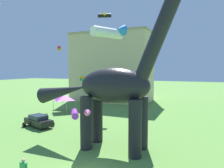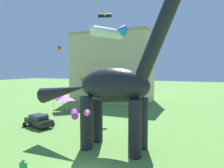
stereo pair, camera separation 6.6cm
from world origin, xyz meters
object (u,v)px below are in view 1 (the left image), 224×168
(dinosaur_sculpture, at_px, (113,86))
(kite_far_left, at_px, (59,49))
(parked_sedan_left, at_px, (38,121))
(kite_mid_left, at_px, (81,79))
(kite_mid_right, at_px, (104,15))
(kite_high_left, at_px, (110,32))
(festival_canopy_tent, at_px, (64,97))
(kite_high_right, at_px, (115,70))
(person_near_flyer, at_px, (24,168))
(kite_near_low, at_px, (78,114))

(dinosaur_sculpture, xyz_separation_m, kite_far_left, (-18.97, 16.77, 5.69))
(parked_sedan_left, distance_m, kite_mid_left, 14.99)
(kite_mid_left, distance_m, kite_mid_right, 12.61)
(kite_far_left, bearing_deg, kite_high_left, -42.56)
(kite_far_left, bearing_deg, kite_mid_right, -2.85)
(kite_high_left, bearing_deg, kite_mid_right, 116.82)
(dinosaur_sculpture, xyz_separation_m, festival_canopy_tent, (-14.31, 11.93, -3.41))
(parked_sedan_left, xyz_separation_m, kite_mid_right, (3.19, 13.40, 16.27))
(kite_high_right, distance_m, kite_far_left, 12.13)
(person_near_flyer, distance_m, kite_high_left, 12.50)
(kite_high_left, xyz_separation_m, kite_mid_right, (-8.51, 16.84, 6.32))
(kite_mid_left, bearing_deg, kite_high_right, 31.89)
(parked_sedan_left, relative_size, festival_canopy_tent, 1.44)
(dinosaur_sculpture, xyz_separation_m, kite_mid_right, (-8.59, 16.25, 11.12))
(person_near_flyer, xyz_separation_m, kite_mid_right, (-5.41, 23.98, 16.10))
(dinosaur_sculpture, xyz_separation_m, parked_sedan_left, (-11.78, 2.85, -5.15))
(person_near_flyer, xyz_separation_m, kite_mid_left, (-10.68, 24.62, 4.67))
(festival_canopy_tent, height_order, kite_far_left, kite_far_left)
(kite_high_right, bearing_deg, dinosaur_sculpture, -67.93)
(kite_high_left, distance_m, kite_mid_left, 22.84)
(parked_sedan_left, relative_size, kite_mid_right, 1.84)
(parked_sedan_left, relative_size, kite_near_low, 2.63)
(festival_canopy_tent, relative_size, kite_high_right, 1.64)
(person_near_flyer, xyz_separation_m, kite_high_right, (-5.08, 28.10, 6.26))
(kite_near_low, bearing_deg, kite_mid_left, 121.02)
(parked_sedan_left, bearing_deg, festival_canopy_tent, 122.63)
(kite_mid_right, bearing_deg, parked_sedan_left, -103.40)
(kite_far_left, bearing_deg, kite_mid_left, 1.34)
(parked_sedan_left, height_order, kite_mid_right, kite_mid_right)
(parked_sedan_left, bearing_deg, kite_near_low, -18.65)
(parked_sedan_left, xyz_separation_m, kite_mid_left, (-2.08, 14.03, 4.83))
(kite_near_low, bearing_deg, kite_far_left, 129.95)
(parked_sedan_left, height_order, kite_far_left, kite_far_left)
(kite_mid_right, bearing_deg, dinosaur_sculpture, -62.14)
(kite_high_right, height_order, kite_near_low, kite_high_right)
(kite_high_right, height_order, kite_mid_left, kite_high_right)
(kite_near_low, bearing_deg, dinosaur_sculpture, 83.60)
(kite_near_low, bearing_deg, kite_mid_right, 110.47)
(kite_high_right, xyz_separation_m, kite_near_low, (7.68, -25.56, -2.92))
(festival_canopy_tent, distance_m, kite_high_right, 11.39)
(parked_sedan_left, bearing_deg, kite_far_left, 134.40)
(kite_high_right, bearing_deg, festival_canopy_tent, -125.61)
(kite_mid_right, bearing_deg, festival_canopy_tent, -142.94)
(festival_canopy_tent, bearing_deg, kite_far_left, 133.97)
(parked_sedan_left, distance_m, kite_high_right, 18.99)
(dinosaur_sculpture, distance_m, kite_high_left, 4.84)
(kite_high_right, bearing_deg, kite_high_left, -68.66)
(kite_high_right, distance_m, kite_mid_right, 10.67)
(kite_mid_left, height_order, kite_mid_right, kite_mid_right)
(dinosaur_sculpture, bearing_deg, kite_mid_left, 103.61)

